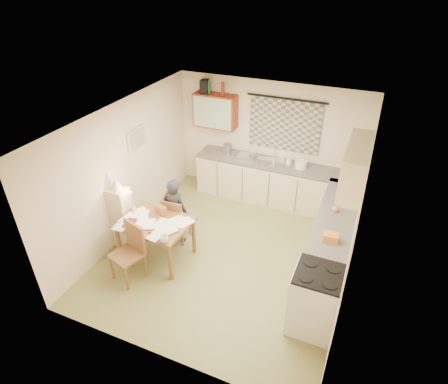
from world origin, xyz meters
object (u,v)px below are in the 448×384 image
at_px(chair_far, 177,226).
at_px(person, 175,211).
at_px(counter_back, 273,183).
at_px(dining_table, 157,239).
at_px(stove, 315,300).
at_px(counter_right, 330,246).
at_px(shelf_stand, 122,217).

xyz_separation_m(chair_far, person, (0.01, -0.02, 0.36)).
distance_m(counter_back, dining_table, 2.84).
relative_size(stove, chair_far, 1.11).
distance_m(counter_right, dining_table, 2.92).
bearing_deg(chair_far, dining_table, 78.86).
bearing_deg(stove, person, 160.49).
relative_size(dining_table, person, 0.93).
bearing_deg(dining_table, person, 84.99).
bearing_deg(counter_right, person, -172.95).
distance_m(stove, dining_table, 2.82).
height_order(dining_table, person, person).
relative_size(counter_right, shelf_stand, 2.54).
bearing_deg(counter_right, chair_far, -173.43).
height_order(counter_back, dining_table, counter_back).
relative_size(counter_right, stove, 2.93).
bearing_deg(dining_table, counter_right, 20.56).
distance_m(stove, chair_far, 2.90).
bearing_deg(counter_right, shelf_stand, -167.30).
relative_size(stove, dining_table, 0.84).
bearing_deg(shelf_stand, dining_table, -6.08).
height_order(counter_right, person, person).
bearing_deg(chair_far, counter_back, -126.76).
bearing_deg(chair_far, shelf_stand, 26.30).
relative_size(counter_back, stove, 3.28).
bearing_deg(counter_right, counter_back, 132.05).
xyz_separation_m(counter_back, counter_right, (1.48, -1.64, -0.00)).
bearing_deg(counter_back, person, -122.06).
relative_size(counter_right, dining_table, 2.47).
xyz_separation_m(counter_right, stove, (-0.00, -1.30, 0.05)).
distance_m(counter_back, stove, 3.28).
xyz_separation_m(dining_table, person, (0.08, 0.54, 0.26)).
height_order(person, shelf_stand, person).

